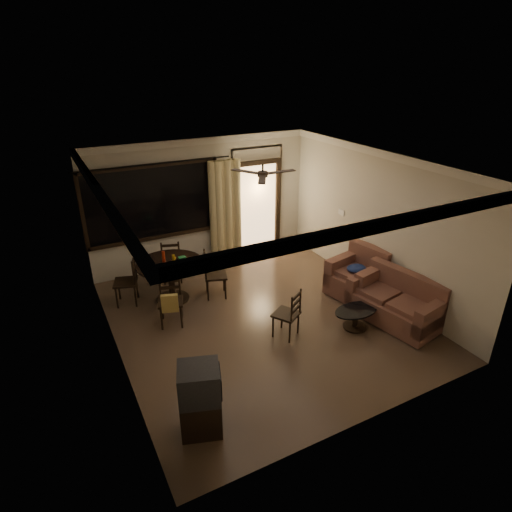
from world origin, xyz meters
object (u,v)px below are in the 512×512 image
dining_chair_west (127,290)px  side_chair (286,322)px  dining_chair_east (215,283)px  dining_table (171,271)px  dining_chair_north (172,268)px  sofa (397,303)px  coffee_table (356,316)px  tv_cabinet (200,399)px  dining_chair_south (171,309)px  armchair (359,277)px

dining_chair_west → side_chair: dining_chair_west is taller
dining_chair_east → side_chair: bearing=-144.9°
dining_table → dining_chair_north: bearing=71.9°
side_chair → sofa: bearing=135.0°
dining_chair_east → coffee_table: 2.76m
dining_chair_east → sofa: size_ratio=0.56×
tv_cabinet → sofa: bearing=29.4°
dining_chair_south → tv_cabinet: (-0.39, -2.47, 0.18)m
armchair → coffee_table: bearing=-143.7°
dining_table → dining_chair_north: (0.24, 0.75, -0.34)m
dining_chair_west → tv_cabinet: (0.14, -3.55, 0.20)m
armchair → dining_chair_north: bearing=132.0°
tv_cabinet → armchair: tv_cabinet is taller
dining_table → tv_cabinet: 3.35m
dining_chair_west → dining_chair_north: 1.15m
armchair → side_chair: armchair is taller
dining_table → side_chair: dining_table is taller
dining_chair_west → dining_chair_north: (1.04, 0.49, 0.00)m
dining_chair_north → armchair: armchair is taller
tv_cabinet → side_chair: 2.36m
dining_chair_north → dining_chair_east: bearing=136.8°
dining_table → armchair: size_ratio=1.15×
armchair → coffee_table: armchair is taller
dining_table → dining_chair_west: dining_table is taller
dining_chair_west → tv_cabinet: size_ratio=0.98×
dining_chair_north → side_chair: bearing=129.6°
dining_chair_west → armchair: armchair is taller
sofa → side_chair: size_ratio=1.95×
sofa → coffee_table: sofa is taller
dining_chair_west → sofa: dining_chair_west is taller
tv_cabinet → armchair: bearing=42.8°
sofa → side_chair: (-1.99, 0.49, -0.08)m
side_chair → dining_table: bearing=-88.2°
dining_chair_south → coffee_table: dining_chair_south is taller
tv_cabinet → sofa: 4.06m
coffee_table → dining_chair_west: bearing=141.1°
armchair → coffee_table: size_ratio=1.33×
dining_chair_north → side_chair: 3.00m
dining_chair_north → coffee_table: bearing=144.0°
dining_table → sofa: (3.33, -2.54, -0.28)m
coffee_table → armchair: bearing=48.0°
dining_table → dining_chair_east: 0.90m
tv_cabinet → dining_chair_west: bearing=111.0°
dining_chair_east → dining_chair_south: same height
dining_chair_south → dining_chair_north: (0.51, 1.56, -0.02)m
tv_cabinet → dining_table: bearing=97.5°
sofa → armchair: 1.03m
dining_chair_west → side_chair: 3.15m
dining_chair_north → tv_cabinet: size_ratio=0.98×
armchair → coffee_table: (-0.81, -0.90, -0.14)m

